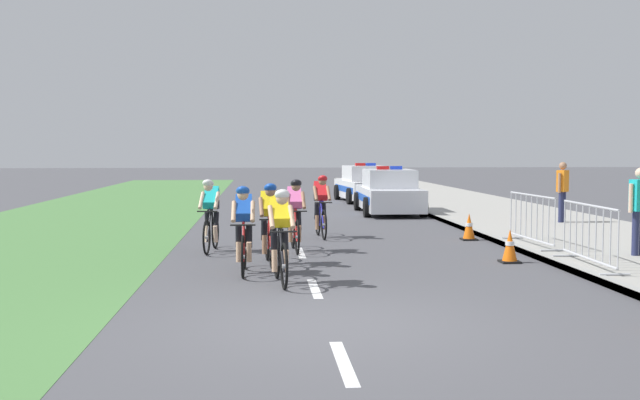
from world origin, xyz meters
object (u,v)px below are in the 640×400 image
Objects in this scene: crowd_barrier_middle at (531,220)px; cyclist_second at (244,228)px; cyclist_third at (269,223)px; police_car_second at (365,185)px; cyclist_fourth at (295,214)px; crowd_barrier_front at (589,235)px; spectator_middle at (640,205)px; cyclist_lead at (280,235)px; cyclist_sixth at (321,205)px; spectator_back at (562,188)px; police_car_nearest at (389,193)px; cyclist_fifth at (211,214)px; traffic_cone_far at (469,227)px; traffic_cone_mid at (510,246)px.

cyclist_second is at bearing -157.11° from crowd_barrier_middle.
police_car_second reaches higher than cyclist_third.
cyclist_fourth is at bearing 69.60° from cyclist_second.
crowd_barrier_front is 1.00× the size of crowd_barrier_middle.
cyclist_second is 18.15m from police_car_second.
cyclist_fourth is at bearing 163.63° from spectator_middle.
cyclist_lead is 1.00× the size of cyclist_fourth.
cyclist_sixth is 1.03× the size of spectator_back.
police_car_nearest is 5.75m from police_car_second.
cyclist_fifth reaches higher than traffic_cone_far.
cyclist_fifth is 0.74× the size of crowd_barrier_middle.
police_car_second is at bearing 77.96° from cyclist_lead.
cyclist_second is 0.38× the size of police_car_second.
crowd_barrier_front is 4.78m from traffic_cone_far.
cyclist_third reaches higher than traffic_cone_mid.
police_car_second is (0.00, 5.75, 0.00)m from police_car_nearest.
cyclist_sixth is 7.20m from spectator_middle.
crowd_barrier_front is at bearing 7.76° from cyclist_lead.
cyclist_fourth reaches higher than crowd_barrier_front.
traffic_cone_far is (3.45, -0.77, -0.48)m from cyclist_sixth.
police_car_second is 17.95m from crowd_barrier_front.
cyclist_fifth is at bearing 176.20° from cyclist_fourth.
spectator_middle is at bearing 36.99° from crowd_barrier_front.
traffic_cone_far is at bearing 14.57° from cyclist_fifth.
police_car_nearest is (5.32, 8.98, -0.11)m from cyclist_fifth.
cyclist_sixth reaches higher than traffic_cone_mid.
spectator_back is at bearing 17.09° from cyclist_sixth.
police_car_nearest is at bearing 104.87° from spectator_middle.
crowd_barrier_front is (5.39, 0.73, -0.14)m from cyclist_lead.
cyclist_lead and cyclist_fourth have the same top height.
spectator_back is at bearing -48.02° from police_car_nearest.
spectator_back reaches higher than cyclist_fourth.
cyclist_sixth is 12.74m from police_car_second.
cyclist_third is 0.38× the size of police_car_second.
cyclist_lead is 6.52m from crowd_barrier_middle.
cyclist_fifth is at bearing 177.59° from crowd_barrier_middle.
cyclist_fourth and cyclist_sixth have the same top height.
cyclist_fourth and cyclist_fifth have the same top height.
crowd_barrier_front is at bearing -83.36° from police_car_nearest.
traffic_cone_far is (0.63, -7.43, -0.37)m from police_car_nearest.
cyclist_third is at bearing 166.81° from crowd_barrier_front.
police_car_second is at bearing 77.20° from cyclist_sixth.
crowd_barrier_front is at bearing -25.13° from cyclist_fifth.
crowd_barrier_front is (4.98, -3.04, -0.14)m from cyclist_fourth.
cyclist_fifth is 6.78m from crowd_barrier_middle.
cyclist_lead is 7.15m from spectator_middle.
crowd_barrier_front is 1.58m from traffic_cone_mid.
cyclist_fifth is at bearing -120.64° from police_car_nearest.
cyclist_fourth is 0.74× the size of crowd_barrier_middle.
police_car_nearest is 2.64× the size of spectator_back.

